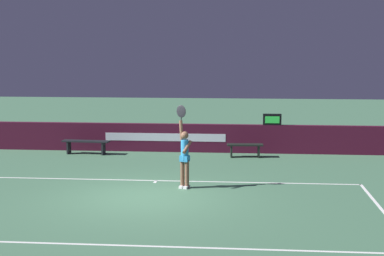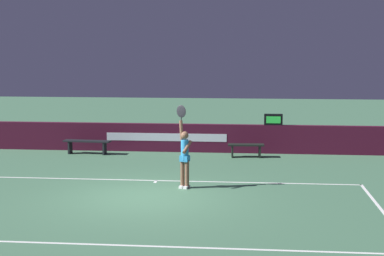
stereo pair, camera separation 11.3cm
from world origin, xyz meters
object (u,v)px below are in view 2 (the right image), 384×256
object	(u,v)px
tennis_player	(185,154)
courtside_bench_near	(246,148)
tennis_ball	(183,110)
speed_display	(273,120)
courtside_bench_far	(87,143)

from	to	relation	value
tennis_player	courtside_bench_near	distance (m)	5.07
tennis_ball	courtside_bench_near	bearing A→B (deg)	70.24
speed_display	tennis_player	distance (m)	6.25
tennis_ball	courtside_bench_far	world-z (taller)	tennis_ball
speed_display	courtside_bench_near	distance (m)	1.60
speed_display	tennis_ball	bearing A→B (deg)	-115.35
courtside_bench_far	courtside_bench_near	bearing A→B (deg)	-1.05
tennis_player	courtside_bench_near	bearing A→B (deg)	71.03
speed_display	tennis_ball	size ratio (longest dim) A/B	9.33
tennis_ball	courtside_bench_far	bearing A→B (deg)	130.15
courtside_bench_near	tennis_player	bearing A→B (deg)	-108.97
speed_display	courtside_bench_far	size ratio (longest dim) A/B	0.38
tennis_player	courtside_bench_far	world-z (taller)	tennis_player
tennis_ball	speed_display	bearing A→B (deg)	64.65
tennis_player	courtside_bench_far	distance (m)	6.37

